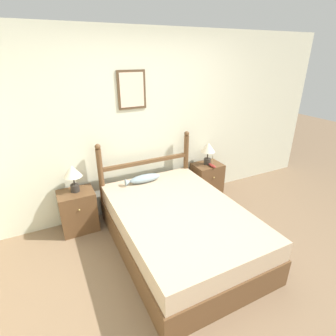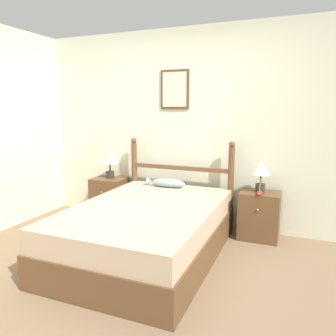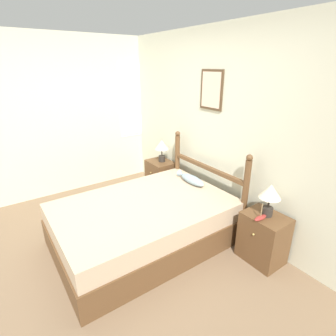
{
  "view_description": "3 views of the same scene",
  "coord_description": "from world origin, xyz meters",
  "px_view_note": "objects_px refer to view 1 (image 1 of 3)",
  "views": [
    {
      "loc": [
        -1.38,
        -1.72,
        2.23
      ],
      "look_at": [
        0.02,
        1.06,
        0.86
      ],
      "focal_mm": 28.0,
      "sensor_mm": 36.0,
      "label": 1
    },
    {
      "loc": [
        1.37,
        -2.38,
        1.53
      ],
      "look_at": [
        0.02,
        0.92,
        0.89
      ],
      "focal_mm": 35.0,
      "sensor_mm": 36.0,
      "label": 2
    },
    {
      "loc": [
        2.34,
        -0.77,
        2.08
      ],
      "look_at": [
        -0.15,
        0.98,
        0.88
      ],
      "focal_mm": 28.0,
      "sensor_mm": 36.0,
      "label": 3
    }
  ],
  "objects_px": {
    "nightstand_right": "(207,180)",
    "fish_pillow": "(144,179)",
    "bed": "(179,228)",
    "nightstand_left": "(78,211)",
    "table_lamp_left": "(73,173)",
    "table_lamp_right": "(208,149)",
    "model_boat": "(212,165)"
  },
  "relations": [
    {
      "from": "bed",
      "to": "nightstand_left",
      "type": "distance_m",
      "value": 1.39
    },
    {
      "from": "nightstand_left",
      "to": "nightstand_right",
      "type": "xyz_separation_m",
      "value": [
        2.08,
        0.0,
        0.0
      ]
    },
    {
      "from": "table_lamp_right",
      "to": "model_boat",
      "type": "distance_m",
      "value": 0.27
    },
    {
      "from": "nightstand_left",
      "to": "table_lamp_right",
      "type": "relative_size",
      "value": 1.55
    },
    {
      "from": "table_lamp_left",
      "to": "fish_pillow",
      "type": "relative_size",
      "value": 0.71
    },
    {
      "from": "nightstand_right",
      "to": "fish_pillow",
      "type": "bearing_deg",
      "value": -175.38
    },
    {
      "from": "bed",
      "to": "nightstand_left",
      "type": "relative_size",
      "value": 3.66
    },
    {
      "from": "nightstand_right",
      "to": "model_boat",
      "type": "height_order",
      "value": "model_boat"
    },
    {
      "from": "table_lamp_left",
      "to": "table_lamp_right",
      "type": "bearing_deg",
      "value": -0.45
    },
    {
      "from": "fish_pillow",
      "to": "nightstand_left",
      "type": "bearing_deg",
      "value": 174.22
    },
    {
      "from": "bed",
      "to": "table_lamp_left",
      "type": "xyz_separation_m",
      "value": [
        -1.03,
        0.95,
        0.56
      ]
    },
    {
      "from": "bed",
      "to": "table_lamp_right",
      "type": "distance_m",
      "value": 1.5
    },
    {
      "from": "model_boat",
      "to": "fish_pillow",
      "type": "distance_m",
      "value": 1.16
    },
    {
      "from": "model_boat",
      "to": "table_lamp_right",
      "type": "bearing_deg",
      "value": 94.46
    },
    {
      "from": "bed",
      "to": "table_lamp_right",
      "type": "xyz_separation_m",
      "value": [
        1.03,
        0.93,
        0.56
      ]
    },
    {
      "from": "bed",
      "to": "table_lamp_left",
      "type": "height_order",
      "value": "table_lamp_left"
    },
    {
      "from": "bed",
      "to": "nightstand_right",
      "type": "distance_m",
      "value": 1.39
    },
    {
      "from": "table_lamp_right",
      "to": "model_boat",
      "type": "xyz_separation_m",
      "value": [
        0.01,
        -0.12,
        -0.23
      ]
    },
    {
      "from": "table_lamp_left",
      "to": "fish_pillow",
      "type": "bearing_deg",
      "value": -7.45
    },
    {
      "from": "nightstand_right",
      "to": "table_lamp_right",
      "type": "xyz_separation_m",
      "value": [
        -0.01,
        0.01,
        0.54
      ]
    },
    {
      "from": "nightstand_left",
      "to": "table_lamp_left",
      "type": "height_order",
      "value": "table_lamp_left"
    },
    {
      "from": "fish_pillow",
      "to": "bed",
      "type": "bearing_deg",
      "value": -82.01
    },
    {
      "from": "nightstand_left",
      "to": "table_lamp_right",
      "type": "height_order",
      "value": "table_lamp_right"
    },
    {
      "from": "nightstand_left",
      "to": "table_lamp_left",
      "type": "distance_m",
      "value": 0.54
    },
    {
      "from": "nightstand_right",
      "to": "fish_pillow",
      "type": "relative_size",
      "value": 1.1
    },
    {
      "from": "bed",
      "to": "fish_pillow",
      "type": "height_order",
      "value": "fish_pillow"
    },
    {
      "from": "nightstand_right",
      "to": "fish_pillow",
      "type": "xyz_separation_m",
      "value": [
        -1.15,
        -0.09,
        0.32
      ]
    },
    {
      "from": "fish_pillow",
      "to": "model_boat",
      "type": "bearing_deg",
      "value": -1.05
    },
    {
      "from": "nightstand_right",
      "to": "table_lamp_left",
      "type": "distance_m",
      "value": 2.14
    },
    {
      "from": "model_boat",
      "to": "fish_pillow",
      "type": "relative_size",
      "value": 0.36
    },
    {
      "from": "nightstand_left",
      "to": "fish_pillow",
      "type": "distance_m",
      "value": 0.98
    },
    {
      "from": "table_lamp_left",
      "to": "model_boat",
      "type": "relative_size",
      "value": 1.94
    }
  ]
}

